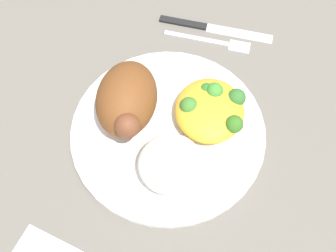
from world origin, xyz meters
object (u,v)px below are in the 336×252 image
knife (206,27)px  roasted_chicken (127,100)px  plate (168,132)px  rice_pile (171,164)px  fork (212,41)px  mac_cheese_with_broccoli (211,109)px

knife → roasted_chicken: bearing=-25.0°
plate → rice_pile: size_ratio=3.22×
plate → knife: (-0.21, 0.03, -0.00)m
roasted_chicken → fork: size_ratio=0.87×
mac_cheese_with_broccoli → knife: 0.18m
mac_cheese_with_broccoli → fork: bearing=-175.2°
mac_cheese_with_broccoli → plate: bearing=-59.2°
rice_pile → knife: 0.27m
roasted_chicken → fork: roasted_chicken is taller
mac_cheese_with_broccoli → fork: 0.15m
plate → rice_pile: rice_pile is taller
mac_cheese_with_broccoli → rice_pile: bearing=-23.9°
plate → roasted_chicken: (-0.02, -0.06, 0.05)m
roasted_chicken → rice_pile: roasted_chicken is taller
rice_pile → knife: size_ratio=0.46×
plate → fork: size_ratio=1.96×
rice_pile → fork: rice_pile is taller
plate → mac_cheese_with_broccoli: 0.07m
plate → fork: plate is taller
plate → knife: bearing=171.9°
mac_cheese_with_broccoli → knife: size_ratio=0.56×
roasted_chicken → rice_pile: bearing=44.0°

